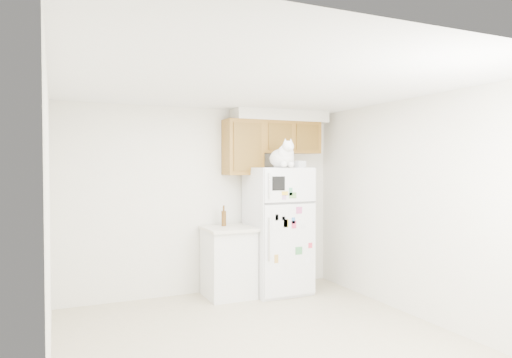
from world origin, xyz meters
TOP-DOWN VIEW (x-y plane):
  - ground_plane at (0.00, 0.00)m, footprint 3.80×4.00m
  - room_shell at (0.12, 0.24)m, footprint 3.84×4.04m
  - refrigerator at (0.93, 1.61)m, footprint 0.76×0.78m
  - base_counter at (0.24, 1.68)m, footprint 0.64×0.64m
  - cat at (0.88, 1.36)m, footprint 0.37×0.54m
  - storage_box_back at (1.04, 1.77)m, footprint 0.21×0.18m
  - storage_box_front at (1.18, 1.47)m, footprint 0.18×0.15m
  - bottle_green at (0.22, 1.83)m, footprint 0.06×0.06m
  - bottle_amber at (0.21, 1.80)m, footprint 0.06×0.06m

SIDE VIEW (x-z plane):
  - ground_plane at x=0.00m, z-range -0.01..0.00m
  - base_counter at x=0.24m, z-range 0.00..0.92m
  - refrigerator at x=0.93m, z-range 0.00..1.70m
  - bottle_green at x=0.22m, z-range 0.92..1.18m
  - bottle_amber at x=0.21m, z-range 0.92..1.20m
  - room_shell at x=0.12m, z-range 0.41..2.93m
  - storage_box_front at x=1.18m, z-range 1.70..1.79m
  - storage_box_back at x=1.04m, z-range 1.70..1.80m
  - cat at x=0.88m, z-range 1.65..2.03m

